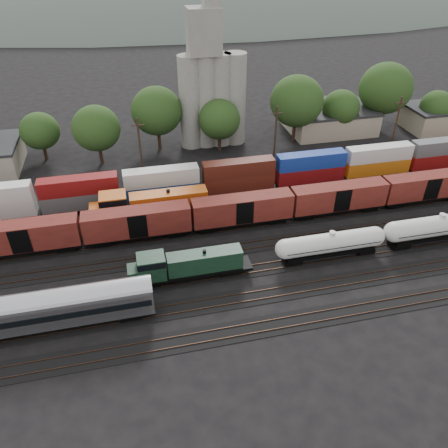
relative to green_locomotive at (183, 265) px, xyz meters
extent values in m
plane|color=black|center=(8.99, 5.00, -2.42)|extent=(600.00, 600.00, 0.00)
cube|color=black|center=(8.99, -10.00, -2.38)|extent=(180.00, 3.20, 0.08)
cube|color=#382319|center=(8.99, -10.72, -2.30)|extent=(180.00, 0.08, 0.16)
cube|color=#382319|center=(8.99, -9.28, -2.30)|extent=(180.00, 0.08, 0.16)
cube|color=black|center=(8.99, -5.00, -2.38)|extent=(180.00, 3.20, 0.08)
cube|color=#382319|center=(8.99, -5.72, -2.30)|extent=(180.00, 0.08, 0.16)
cube|color=#382319|center=(8.99, -4.28, -2.30)|extent=(180.00, 0.08, 0.16)
cube|color=black|center=(8.99, 0.00, -2.38)|extent=(180.00, 3.20, 0.08)
cube|color=#382319|center=(8.99, -0.72, -2.30)|extent=(180.00, 0.08, 0.16)
cube|color=#382319|center=(8.99, 0.72, -2.30)|extent=(180.00, 0.08, 0.16)
cube|color=black|center=(8.99, 5.00, -2.38)|extent=(180.00, 3.20, 0.08)
cube|color=#382319|center=(8.99, 4.28, -2.30)|extent=(180.00, 0.08, 0.16)
cube|color=#382319|center=(8.99, 5.72, -2.30)|extent=(180.00, 0.08, 0.16)
cube|color=black|center=(8.99, 10.00, -2.38)|extent=(180.00, 3.20, 0.08)
cube|color=#382319|center=(8.99, 9.28, -2.30)|extent=(180.00, 0.08, 0.16)
cube|color=#382319|center=(8.99, 10.72, -2.30)|extent=(180.00, 0.08, 0.16)
cube|color=black|center=(8.99, 15.00, -2.38)|extent=(180.00, 3.20, 0.08)
cube|color=#382319|center=(8.99, 14.28, -2.30)|extent=(180.00, 0.08, 0.16)
cube|color=#382319|center=(8.99, 15.72, -2.30)|extent=(180.00, 0.08, 0.16)
cube|color=black|center=(8.99, 20.00, -2.38)|extent=(180.00, 3.20, 0.08)
cube|color=#382319|center=(8.99, 19.28, -2.30)|extent=(180.00, 0.08, 0.16)
cube|color=#382319|center=(8.99, 20.72, -2.30)|extent=(180.00, 0.08, 0.16)
cube|color=black|center=(0.88, 0.00, -1.19)|extent=(15.94, 2.72, 0.37)
cube|color=black|center=(0.88, 0.00, -1.61)|extent=(4.69, 2.06, 0.75)
cube|color=black|center=(2.79, 0.00, 0.26)|extent=(9.56, 2.25, 2.53)
cube|color=black|center=(-3.91, 0.00, 0.55)|extent=(3.37, 2.72, 3.09)
cube|color=black|center=(-3.91, 0.00, 1.53)|extent=(3.47, 2.81, 0.84)
cube|color=black|center=(-6.14, 0.00, -0.16)|extent=(1.50, 2.25, 1.69)
cylinder|color=black|center=(2.79, 0.00, 1.67)|extent=(0.47, 0.47, 0.47)
cube|color=black|center=(-4.22, 0.00, -1.80)|extent=(2.44, 1.87, 0.66)
cube|color=black|center=(5.98, 0.00, -1.80)|extent=(2.44, 1.87, 0.66)
cylinder|color=silver|center=(20.05, 0.00, 0.23)|extent=(12.99, 2.68, 2.68)
sphere|color=silver|center=(13.56, 0.00, 0.23)|extent=(2.68, 2.68, 2.68)
sphere|color=silver|center=(26.55, 0.00, 0.23)|extent=(2.68, 2.68, 2.68)
cylinder|color=silver|center=(20.05, 0.00, 1.75)|extent=(0.83, 0.83, 0.46)
cube|color=black|center=(20.05, 0.00, 0.23)|extent=(13.28, 2.80, 0.07)
cube|color=black|center=(20.05, 0.00, -1.25)|extent=(12.55, 2.03, 0.46)
cube|color=black|center=(14.74, 0.00, -1.80)|extent=(2.40, 1.85, 0.65)
cube|color=black|center=(25.37, 0.00, -1.80)|extent=(2.40, 1.85, 0.65)
cylinder|color=silver|center=(36.53, 0.00, 0.45)|extent=(14.16, 2.92, 2.92)
sphere|color=silver|center=(29.45, 0.00, 0.45)|extent=(2.92, 2.92, 2.92)
cylinder|color=silver|center=(36.53, 0.00, 2.11)|extent=(0.91, 0.91, 0.50)
cube|color=black|center=(36.53, 0.00, 0.45)|extent=(14.48, 3.06, 0.08)
cube|color=black|center=(36.53, 0.00, -1.16)|extent=(13.68, 2.21, 0.50)
cube|color=black|center=(30.74, 0.00, -1.77)|extent=(2.62, 2.01, 0.70)
cube|color=silver|center=(-15.97, -5.00, 0.33)|extent=(23.52, 2.84, 2.94)
cylinder|color=silver|center=(-15.97, -5.00, 1.80)|extent=(23.52, 2.84, 2.84)
cube|color=black|center=(-15.97, -5.00, 0.68)|extent=(23.05, 2.90, 0.82)
cube|color=black|center=(-15.97, -5.00, -1.24)|extent=(23.52, 2.55, 0.39)
cube|color=black|center=(-7.03, -5.00, -1.78)|extent=(2.55, 1.96, 0.69)
cube|color=black|center=(-2.24, 15.00, -1.03)|extent=(19.54, 3.15, 0.43)
cube|color=black|center=(-2.24, 15.00, -1.51)|extent=(5.43, 2.39, 0.87)
cube|color=#C45211|center=(0.10, 15.00, 0.66)|extent=(11.73, 2.61, 2.93)
cube|color=#C45211|center=(-8.11, 15.00, 0.98)|extent=(3.91, 3.15, 3.58)
cube|color=black|center=(-8.11, 15.00, 2.12)|extent=(4.02, 3.26, 0.98)
cube|color=#C45211|center=(-10.84, 15.00, 0.17)|extent=(1.74, 2.61, 1.95)
cylinder|color=black|center=(0.10, 15.00, 2.29)|extent=(0.54, 0.54, 0.54)
cube|color=black|center=(-8.50, 15.00, -1.73)|extent=(2.82, 2.17, 0.76)
cube|color=black|center=(4.01, 15.00, -1.73)|extent=(2.82, 2.17, 0.76)
cube|color=black|center=(-20.39, 10.00, -1.22)|extent=(15.00, 2.60, 0.40)
cube|color=#5D1C16|center=(-20.39, 10.00, 0.88)|extent=(15.00, 2.90, 3.80)
cube|color=black|center=(-4.99, 10.00, -1.22)|extent=(15.00, 2.60, 0.40)
cube|color=#5D1C16|center=(-4.99, 10.00, 0.88)|extent=(15.00, 2.90, 3.80)
cube|color=black|center=(10.41, 10.00, -1.22)|extent=(15.00, 2.60, 0.40)
cube|color=#5D1C16|center=(10.41, 10.00, 0.88)|extent=(15.00, 2.90, 3.80)
cube|color=black|center=(25.81, 10.00, -1.22)|extent=(15.00, 2.60, 0.40)
cube|color=#5D1C16|center=(25.81, 10.00, 0.88)|extent=(15.00, 2.90, 3.80)
cube|color=black|center=(41.21, 10.00, -1.22)|extent=(15.00, 2.60, 0.40)
cube|color=#5D1C16|center=(41.21, 10.00, 0.88)|extent=(15.00, 2.90, 3.80)
cube|color=black|center=(8.99, 20.00, -1.92)|extent=(160.00, 2.60, 0.60)
cube|color=#4F5153|center=(-13.19, 20.00, -0.32)|extent=(12.00, 2.40, 2.60)
cube|color=maroon|center=(-13.19, 20.00, 2.28)|extent=(12.00, 2.40, 2.60)
cube|color=#154492|center=(-0.39, 20.00, -0.32)|extent=(12.00, 2.40, 2.60)
cube|color=beige|center=(-0.39, 20.00, 2.28)|extent=(12.00, 2.40, 2.60)
cube|color=#571F14|center=(12.41, 20.00, -0.32)|extent=(12.00, 2.40, 2.60)
cube|color=#4A1A11|center=(12.41, 20.00, 2.28)|extent=(12.00, 2.40, 2.60)
cube|color=maroon|center=(25.21, 20.00, -0.32)|extent=(12.00, 2.40, 2.60)
cube|color=navy|center=(25.21, 20.00, 2.28)|extent=(12.00, 2.40, 2.60)
cube|color=#C96F14|center=(38.01, 20.00, -0.32)|extent=(12.00, 2.40, 2.60)
cube|color=silver|center=(38.01, 20.00, 2.28)|extent=(12.00, 2.40, 2.60)
cube|color=maroon|center=(50.81, 20.00, -0.32)|extent=(12.00, 2.40, 2.60)
cube|color=#555759|center=(50.81, 20.00, 2.28)|extent=(12.00, 2.40, 2.60)
cylinder|color=gray|center=(7.99, 41.00, 6.58)|extent=(4.40, 4.40, 18.00)
cylinder|color=gray|center=(10.99, 41.00, 6.58)|extent=(4.40, 4.40, 18.00)
cylinder|color=gray|center=(13.99, 41.00, 6.58)|extent=(4.40, 4.40, 18.00)
cylinder|color=gray|center=(16.99, 41.00, 6.58)|extent=(4.40, 4.40, 18.00)
cube|color=gray|center=(10.99, 41.00, 19.58)|extent=(6.00, 5.00, 8.00)
cube|color=gray|center=(12.49, 41.00, 24.58)|extent=(3.00, 3.00, 4.00)
cube|color=#9E937F|center=(38.99, 43.00, -0.12)|extent=(18.00, 14.00, 4.60)
cube|color=#232326|center=(38.99, 43.00, 2.43)|extent=(18.36, 14.28, 0.50)
cube|color=#9E937F|center=(63.99, 38.00, -0.12)|extent=(16.00, 10.00, 4.60)
cube|color=#232326|center=(63.99, 38.00, 2.43)|extent=(16.32, 10.20, 0.50)
cylinder|color=black|center=(-20.88, 40.99, -1.08)|extent=(0.70, 0.70, 2.68)
ellipsoid|color=#274519|center=(-20.88, 40.99, 3.43)|extent=(7.28, 7.28, 6.90)
cylinder|color=black|center=(-10.30, 36.81, -0.80)|extent=(0.70, 0.70, 3.24)
ellipsoid|color=#274519|center=(-10.30, 36.81, 4.64)|extent=(8.80, 8.80, 8.33)
cylinder|color=black|center=(1.26, 40.97, -0.60)|extent=(0.70, 0.70, 3.65)
ellipsoid|color=#274519|center=(1.26, 40.97, 5.52)|extent=(9.90, 9.90, 9.38)
cylinder|color=black|center=(12.99, 37.33, -0.92)|extent=(0.70, 0.70, 3.00)
ellipsoid|color=#274519|center=(12.99, 37.33, 4.12)|extent=(8.15, 8.15, 7.72)
cylinder|color=black|center=(29.16, 38.26, -0.43)|extent=(0.70, 0.70, 3.97)
ellipsoid|color=#274519|center=(29.16, 38.26, 6.23)|extent=(10.78, 10.78, 10.21)
cylinder|color=black|center=(39.48, 38.95, -0.99)|extent=(0.70, 0.70, 2.86)
ellipsoid|color=#274519|center=(39.48, 38.95, 3.82)|extent=(7.77, 7.77, 7.36)
cylinder|color=black|center=(50.21, 40.67, -0.34)|extent=(0.70, 0.70, 4.15)
ellipsoid|color=#274519|center=(50.21, 40.67, 6.62)|extent=(11.27, 11.27, 10.67)
cylinder|color=black|center=(60.80, 36.63, -1.13)|extent=(0.70, 0.70, 2.59)
ellipsoid|color=#274519|center=(60.80, 36.63, 3.22)|extent=(7.02, 7.02, 6.65)
cylinder|color=black|center=(-3.01, 27.00, 3.58)|extent=(0.36, 0.36, 12.00)
cube|color=black|center=(-3.01, 27.00, 8.38)|extent=(2.20, 0.18, 0.18)
cylinder|color=black|center=(20.99, 27.00, 3.58)|extent=(0.36, 0.36, 12.00)
cube|color=black|center=(20.99, 27.00, 8.38)|extent=(2.20, 0.18, 0.18)
cylinder|color=black|center=(44.99, 27.00, 3.58)|extent=(0.36, 0.36, 12.00)
cube|color=black|center=(44.99, 27.00, 8.38)|extent=(2.20, 0.18, 0.18)
ellipsoid|color=#59665B|center=(48.99, 265.00, -25.17)|extent=(520.00, 286.00, 130.00)
camera|label=1|loc=(-4.50, -42.47, 35.42)|focal=35.00mm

